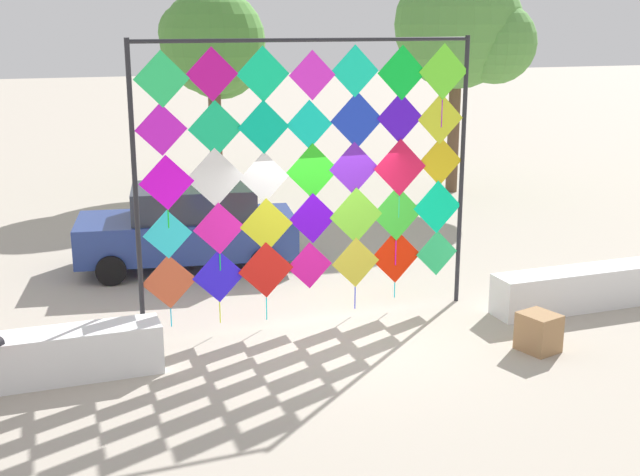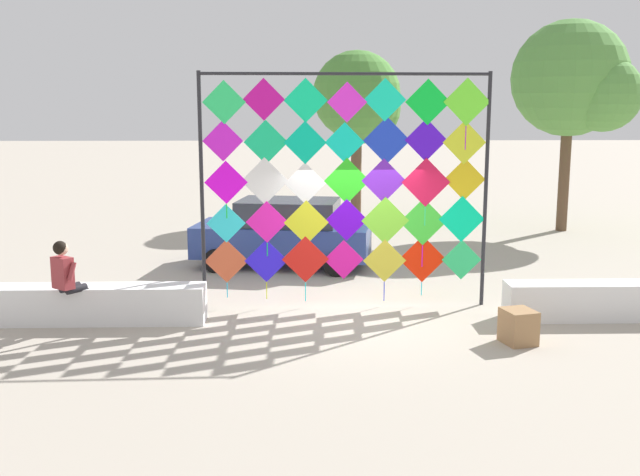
# 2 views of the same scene
# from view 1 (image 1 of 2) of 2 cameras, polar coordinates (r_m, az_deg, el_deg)

# --- Properties ---
(ground) EXTENTS (120.00, 120.00, 0.00)m
(ground) POSITION_cam_1_polar(r_m,az_deg,el_deg) (12.02, 1.13, -6.73)
(ground) COLOR #ADA393
(plaza_ledge_left) EXTENTS (3.78, 0.57, 0.64)m
(plaza_ledge_left) POSITION_cam_1_polar(r_m,az_deg,el_deg) (11.00, -20.86, -8.05)
(plaza_ledge_left) COLOR white
(plaza_ledge_left) RESTS_ON ground
(plaza_ledge_right) EXTENTS (3.78, 0.57, 0.64)m
(plaza_ledge_right) POSITION_cam_1_polar(r_m,az_deg,el_deg) (13.89, 18.95, -3.16)
(plaza_ledge_right) COLOR white
(plaza_ledge_right) RESTS_ON ground
(kite_display_rack) EXTENTS (5.13, 0.23, 4.21)m
(kite_display_rack) POSITION_cam_1_polar(r_m,az_deg,el_deg) (11.95, -0.38, 5.00)
(kite_display_rack) COLOR #232328
(kite_display_rack) RESTS_ON ground
(parked_car) EXTENTS (4.14, 2.39, 1.52)m
(parked_car) POSITION_cam_1_polar(r_m,az_deg,el_deg) (15.24, -9.08, 0.80)
(parked_car) COLOR navy
(parked_car) RESTS_ON ground
(cardboard_box_large) EXTENTS (0.56, 0.60, 0.53)m
(cardboard_box_large) POSITION_cam_1_polar(r_m,az_deg,el_deg) (11.77, 14.93, -6.34)
(cardboard_box_large) COLOR #9E754C
(cardboard_box_large) RESTS_ON ground
(tree_palm_like) EXTENTS (3.35, 3.36, 5.96)m
(tree_palm_like) POSITION_cam_1_polar(r_m,az_deg,el_deg) (21.86, 9.76, 14.10)
(tree_palm_like) COLOR brown
(tree_palm_like) RESTS_ON ground
(tree_broadleaf) EXTENTS (2.85, 3.10, 5.28)m
(tree_broadleaf) POSITION_cam_1_polar(r_m,az_deg,el_deg) (22.50, -7.33, 13.12)
(tree_broadleaf) COLOR brown
(tree_broadleaf) RESTS_ON ground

